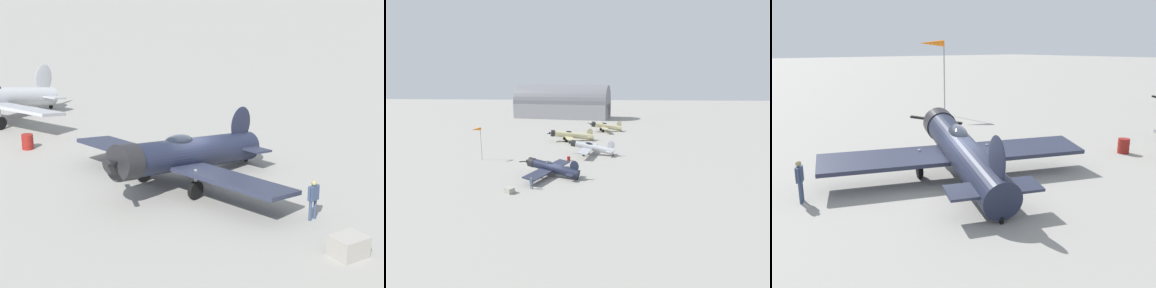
{
  "view_description": "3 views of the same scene",
  "coord_description": "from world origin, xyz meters",
  "views": [
    {
      "loc": [
        -24.78,
        -10.45,
        9.76
      ],
      "look_at": [
        0.0,
        0.0,
        1.8
      ],
      "focal_mm": 57.85,
      "sensor_mm": 36.0,
      "label": 1
    },
    {
      "loc": [
        7.45,
        -48.18,
        14.94
      ],
      "look_at": [
        2.42,
        18.5,
        1.6
      ],
      "focal_mm": 29.97,
      "sensor_mm": 36.0,
      "label": 2
    },
    {
      "loc": [
        12.81,
        -9.91,
        5.77
      ],
      "look_at": [
        0.0,
        0.0,
        1.8
      ],
      "focal_mm": 37.41,
      "sensor_mm": 36.0,
      "label": 3
    }
  ],
  "objects": [
    {
      "name": "fuel_drum",
      "position": [
        1.27,
        10.18,
        0.41
      ],
      "size": [
        0.66,
        0.66,
        0.82
      ],
      "color": "maroon",
      "rests_on": "ground_plane"
    },
    {
      "name": "ground_plane",
      "position": [
        0.0,
        0.0,
        0.0
      ],
      "size": [
        400.0,
        400.0,
        0.0
      ],
      "primitive_type": "plane",
      "color": "gray"
    },
    {
      "name": "ground_crew_mechanic",
      "position": [
        -2.22,
        -6.07,
        0.99
      ],
      "size": [
        0.58,
        0.39,
        1.64
      ],
      "rotation": [
        0.0,
        0.0,
        4.27
      ],
      "color": "#384766",
      "rests_on": "ground_plane"
    },
    {
      "name": "windsock_mast",
      "position": [
        -15.79,
        8.93,
        5.76
      ],
      "size": [
        1.46,
        2.07,
        6.29
      ],
      "color": "gray",
      "rests_on": "ground_plane"
    },
    {
      "name": "airplane_foreground",
      "position": [
        -0.48,
        0.17,
        1.39
      ],
      "size": [
        10.03,
        11.83,
        3.02
      ],
      "rotation": [
        0.0,
        0.0,
        2.8
      ],
      "color": "#1E2338",
      "rests_on": "ground_plane"
    }
  ]
}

